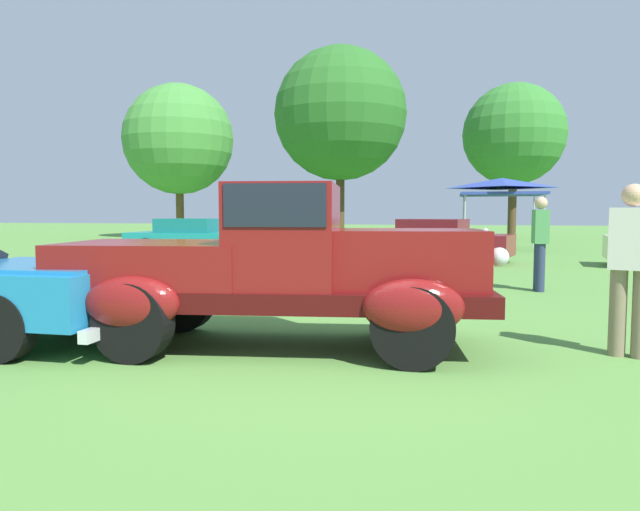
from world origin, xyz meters
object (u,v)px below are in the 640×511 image
at_px(spectator_near_truck, 540,240).
at_px(spectator_between_cars, 631,264).
at_px(show_car_teal, 193,239).
at_px(canopy_tent_left_field, 502,186).
at_px(show_car_burgundy, 437,241).
at_px(feature_pickup_truck, 279,265).

relative_size(spectator_near_truck, spectator_between_cars, 1.00).
height_order(show_car_teal, canopy_tent_left_field, canopy_tent_left_field).
bearing_deg(spectator_between_cars, spectator_near_truck, 91.89).
bearing_deg(show_car_teal, spectator_near_truck, -30.60).
bearing_deg(spectator_near_truck, show_car_burgundy, 108.35).
distance_m(spectator_near_truck, canopy_tent_left_field, 12.04).
bearing_deg(spectator_between_cars, canopy_tent_left_field, 89.60).
bearing_deg(feature_pickup_truck, show_car_burgundy, 83.05).
height_order(show_car_burgundy, spectator_near_truck, spectator_near_truck).
bearing_deg(show_car_burgundy, spectator_between_cars, -78.81).
height_order(feature_pickup_truck, show_car_teal, feature_pickup_truck).
bearing_deg(show_car_teal, show_car_burgundy, 2.88).
distance_m(show_car_teal, show_car_burgundy, 7.38).
relative_size(spectator_between_cars, canopy_tent_left_field, 0.56).
distance_m(spectator_near_truck, spectator_between_cars, 4.79).
bearing_deg(spectator_near_truck, show_car_teal, 149.40).
distance_m(show_car_burgundy, spectator_between_cars, 10.88).
distance_m(spectator_between_cars, canopy_tent_left_field, 16.80).
xyz_separation_m(feature_pickup_truck, spectator_near_truck, (3.30, 5.16, 0.05)).
xyz_separation_m(show_car_teal, spectator_near_truck, (9.32, -5.51, 0.31)).
height_order(feature_pickup_truck, spectator_near_truck, feature_pickup_truck).
relative_size(show_car_burgundy, canopy_tent_left_field, 1.43).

